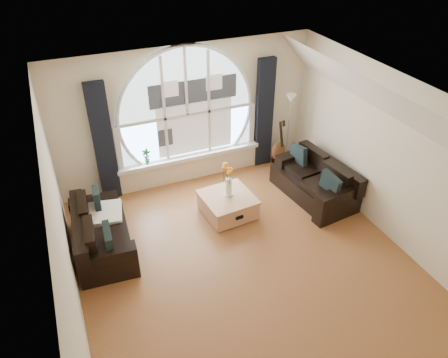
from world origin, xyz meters
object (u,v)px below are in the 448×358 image
potted_plant (147,157)px  guitar (279,142)px  vase_flowers (229,177)px  sofa_left (101,230)px  floor_lamp (288,131)px  coffee_chest (228,204)px  sofa_right (314,179)px

potted_plant → guitar: bearing=-3.5°
vase_flowers → sofa_left: bearing=-177.3°
sofa_left → floor_lamp: floor_lamp is taller
coffee_chest → floor_lamp: size_ratio=0.55×
coffee_chest → potted_plant: 1.82m
coffee_chest → floor_lamp: bearing=26.0°
sofa_left → guitar: bearing=22.1°
vase_flowers → guitar: size_ratio=0.66×
sofa_right → vase_flowers: (-1.69, 0.15, 0.38)m
sofa_right → guitar: (-0.04, 1.32, 0.13)m
vase_flowers → guitar: vase_flowers is taller
coffee_chest → vase_flowers: (0.03, 0.03, 0.56)m
floor_lamp → guitar: bearing=135.5°
sofa_right → guitar: bearing=84.3°
sofa_right → floor_lamp: (0.08, 1.20, 0.40)m
sofa_left → floor_lamp: size_ratio=1.02×
vase_flowers → guitar: (1.65, 1.17, -0.25)m
floor_lamp → coffee_chest: bearing=-148.9°
sofa_left → potted_plant: bearing=56.1°
vase_flowers → guitar: 2.04m
coffee_chest → guitar: size_ratio=0.82×
sofa_left → coffee_chest: size_ratio=1.87×
potted_plant → sofa_left: bearing=-127.9°
guitar → vase_flowers: bearing=-159.0°
floor_lamp → guitar: size_ratio=1.51×
coffee_chest → vase_flowers: size_ratio=1.25×
sofa_right → floor_lamp: 1.27m
vase_flowers → floor_lamp: bearing=30.9°
guitar → sofa_left: bearing=-176.2°
sofa_right → vase_flowers: size_ratio=2.39×
coffee_chest → vase_flowers: 0.57m
sofa_left → sofa_right: bearing=3.4°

